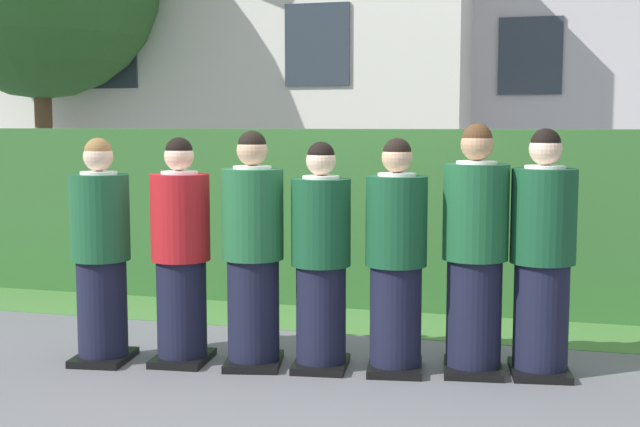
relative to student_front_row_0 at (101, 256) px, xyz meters
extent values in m
plane|color=slate|center=(1.49, 0.25, -0.74)|extent=(60.00, 60.00, 0.00)
cylinder|color=black|center=(0.00, 0.00, -0.38)|extent=(0.34, 0.34, 0.71)
cube|color=black|center=(0.00, 0.00, -0.71)|extent=(0.41, 0.49, 0.05)
cylinder|color=#19512D|center=(0.00, 0.00, 0.27)|extent=(0.40, 0.40, 0.59)
cylinder|color=white|center=(0.00, 0.00, 0.57)|extent=(0.25, 0.25, 0.03)
cube|color=gold|center=(-0.02, 0.19, 0.39)|extent=(0.04, 0.02, 0.26)
sphere|color=beige|center=(0.00, 0.00, 0.69)|extent=(0.20, 0.20, 0.20)
sphere|color=olive|center=(0.00, 0.00, 0.72)|extent=(0.19, 0.19, 0.19)
cube|color=white|center=(-0.03, 0.26, 0.18)|extent=(0.15, 0.03, 0.20)
cylinder|color=black|center=(0.54, 0.13, -0.38)|extent=(0.34, 0.34, 0.71)
cube|color=black|center=(0.54, 0.13, -0.71)|extent=(0.40, 0.48, 0.05)
cylinder|color=#AD191E|center=(0.54, 0.13, 0.27)|extent=(0.40, 0.40, 0.59)
cylinder|color=white|center=(0.54, 0.13, 0.57)|extent=(0.25, 0.25, 0.03)
cube|color=navy|center=(0.52, 0.32, 0.39)|extent=(0.04, 0.02, 0.26)
sphere|color=beige|center=(0.54, 0.13, 0.69)|extent=(0.20, 0.20, 0.20)
sphere|color=black|center=(0.54, 0.13, 0.72)|extent=(0.19, 0.19, 0.19)
cylinder|color=black|center=(1.04, 0.19, -0.37)|extent=(0.35, 0.35, 0.74)
cube|color=black|center=(1.04, 0.19, -0.71)|extent=(0.46, 0.53, 0.05)
cylinder|color=#1E5B33|center=(1.04, 0.19, 0.30)|extent=(0.42, 0.42, 0.61)
cylinder|color=white|center=(1.04, 0.19, 0.61)|extent=(0.26, 0.26, 0.03)
cube|color=navy|center=(1.00, 0.38, 0.42)|extent=(0.04, 0.02, 0.27)
sphere|color=tan|center=(1.04, 0.19, 0.73)|extent=(0.21, 0.21, 0.21)
sphere|color=black|center=(1.04, 0.19, 0.77)|extent=(0.19, 0.19, 0.19)
cube|color=white|center=(0.98, 0.45, 0.21)|extent=(0.15, 0.04, 0.20)
cylinder|color=black|center=(1.50, 0.25, -0.39)|extent=(0.34, 0.34, 0.70)
cube|color=black|center=(1.50, 0.25, -0.71)|extent=(0.40, 0.48, 0.05)
cylinder|color=#144728|center=(1.50, 0.25, 0.26)|extent=(0.40, 0.40, 0.58)
cylinder|color=white|center=(1.50, 0.25, 0.55)|extent=(0.25, 0.25, 0.03)
cube|color=navy|center=(1.48, 0.43, 0.37)|extent=(0.04, 0.02, 0.26)
sphere|color=beige|center=(1.50, 0.25, 0.66)|extent=(0.20, 0.20, 0.20)
sphere|color=black|center=(1.50, 0.25, 0.70)|extent=(0.18, 0.18, 0.18)
cylinder|color=black|center=(2.00, 0.31, -0.38)|extent=(0.34, 0.34, 0.71)
cube|color=black|center=(2.00, 0.31, -0.71)|extent=(0.42, 0.49, 0.05)
cylinder|color=#144728|center=(2.00, 0.31, 0.27)|extent=(0.40, 0.40, 0.59)
cylinder|color=white|center=(2.00, 0.31, 0.57)|extent=(0.25, 0.25, 0.03)
cube|color=navy|center=(1.97, 0.50, 0.39)|extent=(0.04, 0.02, 0.26)
sphere|color=tan|center=(2.00, 0.31, 0.69)|extent=(0.20, 0.20, 0.20)
sphere|color=black|center=(2.00, 0.31, 0.72)|extent=(0.19, 0.19, 0.19)
cylinder|color=black|center=(2.50, 0.43, -0.36)|extent=(0.36, 0.36, 0.76)
cube|color=black|center=(2.50, 0.43, -0.71)|extent=(0.44, 0.52, 0.05)
cylinder|color=#19512D|center=(2.50, 0.43, 0.33)|extent=(0.43, 0.43, 0.63)
cylinder|color=white|center=(2.50, 0.43, 0.65)|extent=(0.27, 0.27, 0.03)
cube|color=#236038|center=(2.47, 0.64, 0.46)|extent=(0.04, 0.02, 0.28)
sphere|color=tan|center=(2.50, 0.43, 0.77)|extent=(0.21, 0.21, 0.21)
sphere|color=#472D19|center=(2.50, 0.43, 0.81)|extent=(0.20, 0.20, 0.20)
cylinder|color=black|center=(2.93, 0.49, -0.36)|extent=(0.36, 0.36, 0.74)
cube|color=black|center=(2.93, 0.49, -0.71)|extent=(0.44, 0.51, 0.05)
cylinder|color=#144728|center=(2.93, 0.49, 0.31)|extent=(0.42, 0.42, 0.61)
cylinder|color=white|center=(2.93, 0.49, 0.63)|extent=(0.26, 0.26, 0.03)
cube|color=gold|center=(2.90, 0.69, 0.44)|extent=(0.04, 0.02, 0.27)
sphere|color=beige|center=(2.93, 0.49, 0.75)|extent=(0.21, 0.21, 0.21)
sphere|color=black|center=(2.93, 0.49, 0.78)|extent=(0.19, 0.19, 0.19)
cube|color=#33662D|center=(1.49, 2.43, 0.06)|extent=(9.66, 0.70, 1.60)
cube|color=#2D3842|center=(2.59, 7.50, 1.88)|extent=(0.90, 0.04, 1.10)
cube|color=silver|center=(-1.73, 7.80, 1.45)|extent=(6.98, 3.56, 4.37)
cube|color=#2D3842|center=(-3.30, 6.00, 1.97)|extent=(0.90, 0.04, 1.10)
cube|color=#2D3842|center=(-0.16, 6.00, 1.97)|extent=(0.90, 0.04, 1.10)
cylinder|color=brown|center=(-3.95, 5.31, 0.31)|extent=(0.24, 0.24, 2.10)
cube|color=#477A38|center=(1.49, 1.63, -0.73)|extent=(9.66, 0.90, 0.01)
camera|label=1|loc=(3.00, -5.12, 0.90)|focal=47.46mm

